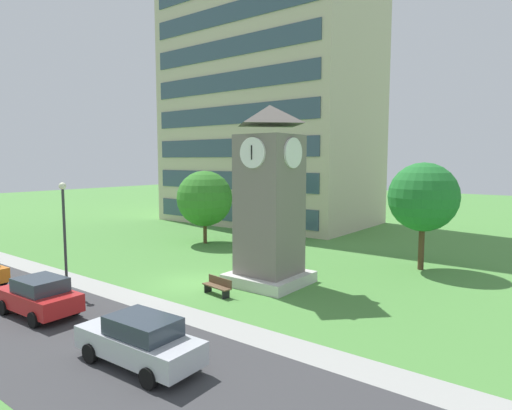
{
  "coord_description": "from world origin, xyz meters",
  "views": [
    {
      "loc": [
        17.13,
        -16.35,
        6.77
      ],
      "look_at": [
        1.69,
        3.77,
        4.17
      ],
      "focal_mm": 30.6,
      "sensor_mm": 36.0,
      "label": 1
    }
  ],
  "objects_px": {
    "clock_tower": "(269,206)",
    "parked_car_red": "(39,296)",
    "park_bench": "(218,286)",
    "street_lamp": "(64,224)",
    "parked_car_silver": "(140,340)",
    "tree_by_building": "(423,197)",
    "tree_streetside": "(205,199)"
  },
  "relations": [
    {
      "from": "tree_by_building",
      "to": "parked_car_silver",
      "type": "relative_size",
      "value": 1.4
    },
    {
      "from": "tree_by_building",
      "to": "tree_streetside",
      "type": "height_order",
      "value": "tree_by_building"
    },
    {
      "from": "park_bench",
      "to": "tree_by_building",
      "type": "distance_m",
      "value": 13.87
    },
    {
      "from": "tree_by_building",
      "to": "street_lamp",
      "type": "bearing_deg",
      "value": -130.3
    },
    {
      "from": "park_bench",
      "to": "street_lamp",
      "type": "distance_m",
      "value": 8.59
    },
    {
      "from": "clock_tower",
      "to": "parked_car_red",
      "type": "relative_size",
      "value": 2.31
    },
    {
      "from": "clock_tower",
      "to": "park_bench",
      "type": "distance_m",
      "value": 5.13
    },
    {
      "from": "clock_tower",
      "to": "parked_car_silver",
      "type": "bearing_deg",
      "value": -77.78
    },
    {
      "from": "clock_tower",
      "to": "tree_streetside",
      "type": "relative_size",
      "value": 1.63
    },
    {
      "from": "park_bench",
      "to": "tree_streetside",
      "type": "distance_m",
      "value": 14.41
    },
    {
      "from": "parked_car_silver",
      "to": "park_bench",
      "type": "bearing_deg",
      "value": 113.43
    },
    {
      "from": "street_lamp",
      "to": "tree_streetside",
      "type": "bearing_deg",
      "value": 103.77
    },
    {
      "from": "clock_tower",
      "to": "tree_by_building",
      "type": "bearing_deg",
      "value": 55.54
    },
    {
      "from": "park_bench",
      "to": "tree_by_building",
      "type": "relative_size",
      "value": 0.28
    },
    {
      "from": "park_bench",
      "to": "tree_by_building",
      "type": "bearing_deg",
      "value": 60.54
    },
    {
      "from": "street_lamp",
      "to": "parked_car_red",
      "type": "distance_m",
      "value": 4.58
    },
    {
      "from": "park_bench",
      "to": "clock_tower",
      "type": "bearing_deg",
      "value": 75.48
    },
    {
      "from": "parked_car_red",
      "to": "park_bench",
      "type": "bearing_deg",
      "value": 58.32
    },
    {
      "from": "clock_tower",
      "to": "parked_car_silver",
      "type": "distance_m",
      "value": 11.25
    },
    {
      "from": "parked_car_silver",
      "to": "tree_streetside",
      "type": "bearing_deg",
      "value": 128.42
    },
    {
      "from": "street_lamp",
      "to": "tree_streetside",
      "type": "height_order",
      "value": "tree_streetside"
    },
    {
      "from": "tree_streetside",
      "to": "parked_car_silver",
      "type": "distance_m",
      "value": 21.66
    },
    {
      "from": "park_bench",
      "to": "tree_by_building",
      "type": "xyz_separation_m",
      "value": [
        6.52,
        11.55,
        4.06
      ]
    },
    {
      "from": "tree_streetside",
      "to": "parked_car_red",
      "type": "xyz_separation_m",
      "value": [
        5.97,
        -16.53,
        -2.82
      ]
    },
    {
      "from": "park_bench",
      "to": "tree_streetside",
      "type": "bearing_deg",
      "value": 136.72
    },
    {
      "from": "parked_car_red",
      "to": "parked_car_silver",
      "type": "height_order",
      "value": "same"
    },
    {
      "from": "tree_by_building",
      "to": "parked_car_red",
      "type": "height_order",
      "value": "tree_by_building"
    },
    {
      "from": "parked_car_silver",
      "to": "tree_by_building",
      "type": "bearing_deg",
      "value": 79.69
    },
    {
      "from": "park_bench",
      "to": "street_lamp",
      "type": "height_order",
      "value": "street_lamp"
    },
    {
      "from": "clock_tower",
      "to": "parked_car_silver",
      "type": "xyz_separation_m",
      "value": [
        2.27,
        -10.47,
        -3.45
      ]
    },
    {
      "from": "park_bench",
      "to": "parked_car_silver",
      "type": "distance_m",
      "value": 7.85
    },
    {
      "from": "parked_car_silver",
      "to": "parked_car_red",
      "type": "bearing_deg",
      "value": 177.72
    }
  ]
}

